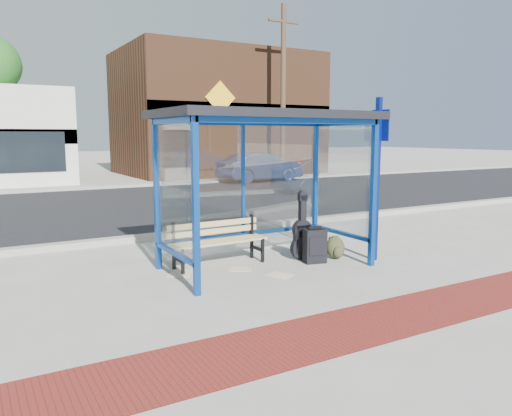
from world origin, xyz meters
TOP-DOWN VIEW (x-y plane):
  - ground at (0.00, 0.00)m, footprint 120.00×120.00m
  - brick_paver_strip at (0.00, -2.60)m, footprint 60.00×1.00m
  - curb_near at (0.00, 2.90)m, footprint 60.00×0.25m
  - street_asphalt at (0.00, 8.00)m, footprint 60.00×10.00m
  - curb_far at (0.00, 13.10)m, footprint 60.00×0.25m
  - far_sidewalk at (0.00, 15.00)m, footprint 60.00×4.00m
  - bus_shelter at (0.00, 0.07)m, footprint 3.30×1.80m
  - storefront_brown at (8.00, 18.49)m, footprint 10.00×7.08m
  - tree_right at (12.50, 22.00)m, footprint 3.60×3.60m
  - utility_pole_east at (9.00, 13.40)m, footprint 1.60×0.24m
  - bench at (-0.60, 0.50)m, footprint 1.59×0.43m
  - guitar_bag at (0.78, 0.14)m, footprint 0.40×0.14m
  - suitcase at (0.83, -0.16)m, footprint 0.39×0.30m
  - backpack at (1.30, -0.12)m, footprint 0.36×0.34m
  - sign_post at (1.81, -0.50)m, footprint 0.13×0.33m
  - newspaper_a at (-1.30, 0.32)m, footprint 0.51×0.53m
  - newspaper_b at (-0.07, -0.50)m, footprint 0.41×0.45m
  - newspaper_c at (-0.42, 0.09)m, footprint 0.43×0.41m
  - parked_car at (7.32, 12.63)m, footprint 4.06×1.83m
  - fire_hydrant at (10.31, 13.92)m, footprint 0.34×0.23m

SIDE VIEW (x-z plane):
  - ground at x=0.00m, z-range 0.00..0.00m
  - street_asphalt at x=0.00m, z-range 0.00..0.00m
  - newspaper_c at x=-0.42m, z-range 0.00..0.01m
  - newspaper_b at x=-0.07m, z-range 0.00..0.01m
  - newspaper_a at x=-1.30m, z-range 0.00..0.01m
  - far_sidewalk at x=0.00m, z-range 0.00..0.01m
  - brick_paver_strip at x=0.00m, z-range 0.00..0.01m
  - curb_near at x=0.00m, z-range 0.00..0.12m
  - curb_far at x=0.00m, z-range 0.00..0.12m
  - backpack at x=1.30m, z-range -0.01..0.37m
  - suitcase at x=0.83m, z-range -0.02..0.58m
  - guitar_bag at x=0.78m, z-range -0.15..0.94m
  - fire_hydrant at x=10.31m, z-range 0.03..0.79m
  - bench at x=-0.60m, z-range 0.05..0.80m
  - parked_car at x=7.32m, z-range 0.00..1.29m
  - sign_post at x=1.81m, z-range 0.17..2.83m
  - bus_shelter at x=0.00m, z-range 0.86..3.28m
  - storefront_brown at x=8.00m, z-range 0.00..6.40m
  - utility_pole_east at x=9.00m, z-range 0.11..8.11m
  - tree_right at x=12.50m, z-range 1.94..8.97m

